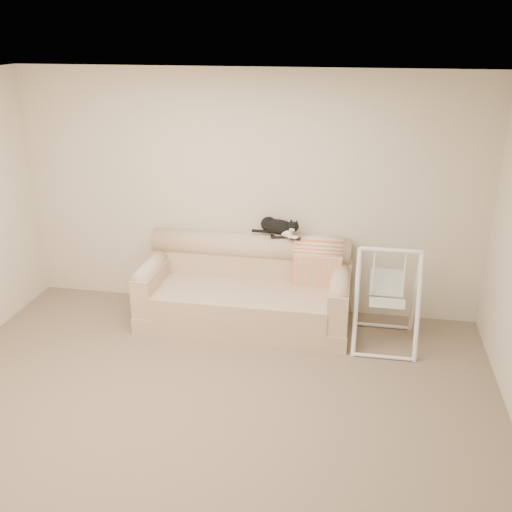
{
  "coord_description": "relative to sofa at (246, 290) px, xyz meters",
  "views": [
    {
      "loc": [
        1.14,
        -3.77,
        2.97
      ],
      "look_at": [
        0.22,
        1.27,
        0.9
      ],
      "focal_mm": 40.0,
      "sensor_mm": 36.0,
      "label": 1
    }
  ],
  "objects": [
    {
      "name": "throw_blanket",
      "position": [
        0.74,
        0.23,
        0.37
      ],
      "size": [
        0.51,
        0.38,
        0.58
      ],
      "color": "#DC6D41",
      "rests_on": "sofa"
    },
    {
      "name": "sofa",
      "position": [
        0.0,
        0.0,
        0.0
      ],
      "size": [
        2.2,
        0.93,
        0.9
      ],
      "color": "tan",
      "rests_on": "ground"
    },
    {
      "name": "room_shell",
      "position": [
        -0.05,
        -1.62,
        1.18
      ],
      "size": [
        5.04,
        4.04,
        2.6
      ],
      "color": "beige",
      "rests_on": "ground"
    },
    {
      "name": "remote_b",
      "position": [
        0.47,
        0.21,
        0.56
      ],
      "size": [
        0.17,
        0.12,
        0.02
      ],
      "color": "black",
      "rests_on": "sofa"
    },
    {
      "name": "baby_swing",
      "position": [
        1.45,
        -0.22,
        0.16
      ],
      "size": [
        0.63,
        0.67,
        1.03
      ],
      "color": "white",
      "rests_on": "ground"
    },
    {
      "name": "remote_a",
      "position": [
        0.32,
        0.22,
        0.56
      ],
      "size": [
        0.19,
        0.08,
        0.03
      ],
      "color": "black",
      "rests_on": "sofa"
    },
    {
      "name": "tuxedo_cat",
      "position": [
        0.31,
        0.26,
        0.65
      ],
      "size": [
        0.53,
        0.32,
        0.21
      ],
      "color": "black",
      "rests_on": "sofa"
    },
    {
      "name": "ground_plane",
      "position": [
        -0.05,
        -1.62,
        -0.35
      ],
      "size": [
        5.0,
        5.0,
        0.0
      ],
      "primitive_type": "plane",
      "color": "#715F49",
      "rests_on": "ground"
    }
  ]
}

